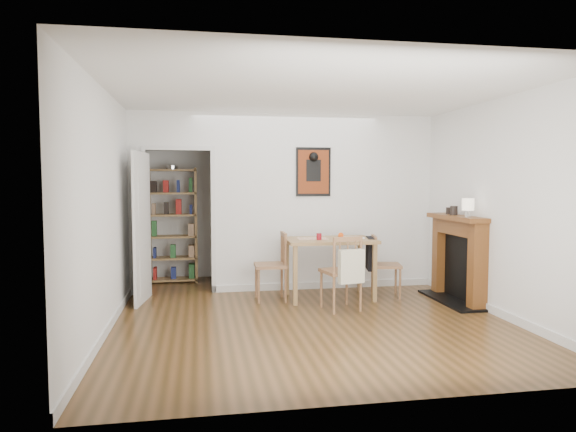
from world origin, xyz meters
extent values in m
plane|color=brown|center=(0.00, 0.00, 0.00)|extent=(5.20, 5.20, 0.00)
plane|color=silver|center=(0.00, 2.60, 1.30)|extent=(4.50, 0.00, 4.50)
plane|color=silver|center=(0.00, -2.60, 1.30)|extent=(4.50, 0.00, 4.50)
plane|color=silver|center=(-2.25, 0.00, 1.30)|extent=(0.00, 5.20, 5.20)
plane|color=silver|center=(2.25, 0.00, 1.30)|extent=(0.00, 5.20, 5.20)
plane|color=white|center=(0.00, 0.00, 2.60)|extent=(5.20, 5.20, 0.00)
cube|color=silver|center=(0.57, 1.40, 1.30)|extent=(3.35, 0.10, 2.60)
cube|color=silver|center=(-2.12, 1.40, 1.30)|extent=(0.25, 0.10, 2.60)
cube|color=silver|center=(-1.55, 1.40, 2.33)|extent=(0.90, 0.10, 0.55)
cube|color=silver|center=(-2.03, 1.40, 1.02)|extent=(0.06, 0.14, 2.05)
cube|color=silver|center=(-1.07, 1.40, 1.02)|extent=(0.06, 0.14, 2.05)
cube|color=silver|center=(0.57, 1.34, 0.05)|extent=(3.35, 0.02, 0.10)
cube|color=silver|center=(-2.24, -0.60, 0.05)|extent=(0.02, 4.00, 0.10)
cube|color=silver|center=(2.24, -0.60, 0.05)|extent=(0.02, 4.00, 0.10)
cube|color=silver|center=(-2.02, 0.93, 1.00)|extent=(0.15, 0.80, 2.00)
cube|color=black|center=(0.40, 1.33, 1.75)|extent=(0.52, 0.02, 0.72)
cube|color=maroon|center=(0.40, 1.32, 1.75)|extent=(0.46, 0.00, 0.64)
cube|color=olive|center=(0.49, 0.71, 0.80)|extent=(1.21, 0.77, 0.04)
cube|color=olive|center=(-0.05, 0.39, 0.39)|extent=(0.06, 0.06, 0.78)
cube|color=olive|center=(1.03, 0.39, 0.39)|extent=(0.06, 0.06, 0.78)
cube|color=olive|center=(-0.05, 1.03, 0.39)|extent=(0.06, 0.06, 0.78)
cube|color=olive|center=(1.03, 1.03, 0.39)|extent=(0.06, 0.06, 0.78)
cube|color=black|center=(1.07, 0.70, 0.61)|extent=(0.17, 0.37, 0.45)
cube|color=beige|center=(0.53, -0.16, 0.59)|extent=(0.34, 0.17, 0.41)
cube|color=olive|center=(-2.05, 2.26, 0.91)|extent=(0.04, 0.31, 1.82)
cube|color=olive|center=(-1.32, 2.26, 0.91)|extent=(0.04, 0.31, 1.82)
cube|color=olive|center=(-1.69, 2.26, 0.04)|extent=(0.77, 0.31, 0.03)
cube|color=olive|center=(-1.69, 2.26, 0.73)|extent=(0.77, 0.31, 0.03)
cube|color=olive|center=(-1.69, 2.26, 1.79)|extent=(0.77, 0.31, 0.03)
cube|color=maroon|center=(-1.69, 2.26, 0.91)|extent=(0.67, 0.25, 0.25)
cube|color=brown|center=(2.15, -0.24, 0.55)|extent=(0.20, 0.16, 1.10)
cube|color=brown|center=(2.15, 0.74, 0.55)|extent=(0.20, 0.16, 1.10)
cube|color=brown|center=(2.12, 0.25, 1.13)|extent=(0.30, 1.21, 0.06)
cube|color=brown|center=(2.15, 0.25, 1.00)|extent=(0.20, 0.85, 0.20)
cube|color=black|center=(2.21, 0.25, 0.45)|extent=(0.08, 0.81, 0.88)
cube|color=black|center=(2.09, 0.25, 0.01)|extent=(0.45, 1.25, 0.03)
cylinder|color=maroon|center=(0.32, 0.61, 0.87)|extent=(0.07, 0.07, 0.09)
sphere|color=#EC4C0C|center=(0.67, 0.77, 0.86)|extent=(0.08, 0.08, 0.08)
cube|color=beige|center=(0.26, 0.78, 0.83)|extent=(0.42, 0.32, 0.00)
cube|color=white|center=(0.82, 0.73, 0.83)|extent=(0.31, 0.24, 0.01)
cylinder|color=silver|center=(2.08, -0.11, 1.20)|extent=(0.08, 0.08, 0.09)
cylinder|color=white|center=(2.08, -0.11, 1.32)|extent=(0.15, 0.15, 0.15)
cylinder|color=black|center=(2.11, 0.32, 1.22)|extent=(0.10, 0.10, 0.12)
cylinder|color=black|center=(2.14, 0.53, 1.21)|extent=(0.07, 0.07, 0.09)
camera|label=1|loc=(-1.27, -6.08, 1.63)|focal=32.00mm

